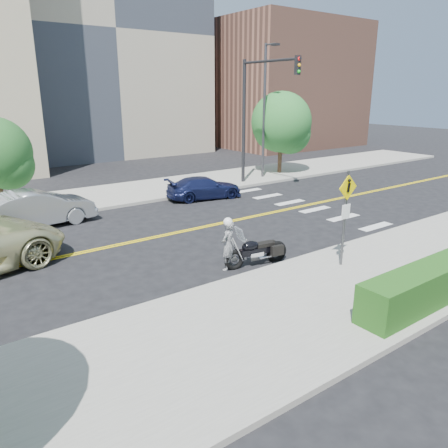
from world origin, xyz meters
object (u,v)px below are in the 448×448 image
motorcycle (257,245)px  parked_car_blue (204,188)px  pedestrian_sign (346,210)px  parked_car_silver (36,209)px  motorcyclist (228,244)px

motorcycle → parked_car_blue: 9.41m
pedestrian_sign → parked_car_blue: (1.78, 10.51, -1.38)m
pedestrian_sign → parked_car_blue: 10.75m
parked_car_blue → parked_car_silver: bearing=101.4°
pedestrian_sign → motorcycle: size_ratio=1.34×
pedestrian_sign → motorcycle: 2.98m
pedestrian_sign → motorcycle: bearing=136.0°
motorcyclist → motorcycle: size_ratio=0.77×
pedestrian_sign → parked_car_silver: (-6.62, 10.43, -1.19)m
pedestrian_sign → parked_car_silver: pedestrian_sign is taller
motorcycle → motorcyclist: bearing=175.7°
motorcycle → parked_car_blue: (3.71, 8.65, -0.10)m
parked_car_silver → parked_car_blue: parked_car_silver is taller
pedestrian_sign → parked_car_silver: bearing=122.4°
parked_car_silver → pedestrian_sign: bearing=-152.8°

